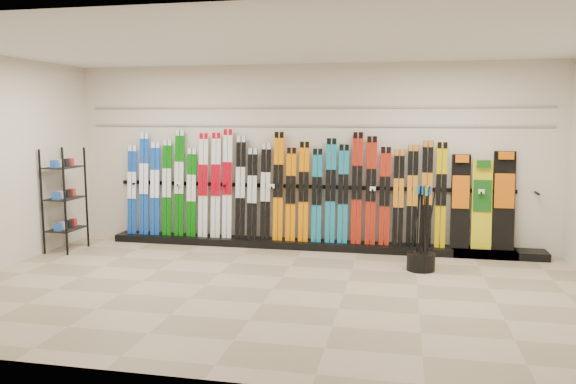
# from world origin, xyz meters

# --- Properties ---
(floor) EXTENTS (8.00, 8.00, 0.00)m
(floor) POSITION_xyz_m (0.00, 0.00, 0.00)
(floor) COLOR gray
(floor) RESTS_ON ground
(back_wall) EXTENTS (8.00, 0.00, 8.00)m
(back_wall) POSITION_xyz_m (0.00, 2.50, 1.50)
(back_wall) COLOR beige
(back_wall) RESTS_ON floor
(ceiling) EXTENTS (8.00, 8.00, 0.00)m
(ceiling) POSITION_xyz_m (0.00, 0.00, 3.00)
(ceiling) COLOR silver
(ceiling) RESTS_ON back_wall
(ski_rack_base) EXTENTS (8.00, 0.40, 0.12)m
(ski_rack_base) POSITION_xyz_m (0.22, 2.28, 0.06)
(ski_rack_base) COLOR black
(ski_rack_base) RESTS_ON floor
(skis) EXTENTS (5.38, 0.18, 1.83)m
(skis) POSITION_xyz_m (-0.47, 2.31, 0.95)
(skis) COLOR #0E44B1
(skis) RESTS_ON ski_rack_base
(snowboards) EXTENTS (0.95, 0.23, 1.51)m
(snowboards) POSITION_xyz_m (2.79, 2.35, 0.84)
(snowboards) COLOR black
(snowboards) RESTS_ON ski_rack_base
(accessory_rack) EXTENTS (0.40, 0.60, 1.65)m
(accessory_rack) POSITION_xyz_m (-3.75, 1.36, 0.83)
(accessory_rack) COLOR black
(accessory_rack) RESTS_ON floor
(pole_bin) EXTENTS (0.39, 0.39, 0.25)m
(pole_bin) POSITION_xyz_m (1.84, 1.28, 0.12)
(pole_bin) COLOR black
(pole_bin) RESTS_ON floor
(ski_poles) EXTENTS (0.34, 0.39, 1.18)m
(ski_poles) POSITION_xyz_m (1.86, 1.28, 0.61)
(ski_poles) COLOR black
(ski_poles) RESTS_ON pole_bin
(slatwall_rail_0) EXTENTS (7.60, 0.02, 0.03)m
(slatwall_rail_0) POSITION_xyz_m (0.00, 2.48, 2.00)
(slatwall_rail_0) COLOR gray
(slatwall_rail_0) RESTS_ON back_wall
(slatwall_rail_1) EXTENTS (7.60, 0.02, 0.03)m
(slatwall_rail_1) POSITION_xyz_m (0.00, 2.48, 2.30)
(slatwall_rail_1) COLOR gray
(slatwall_rail_1) RESTS_ON back_wall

